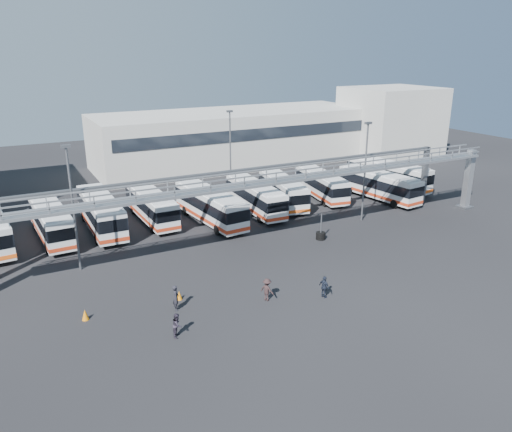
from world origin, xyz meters
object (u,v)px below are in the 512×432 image
bus_3 (151,205)px  cone_right (179,295)px  light_pole_left (73,202)px  bus_6 (283,190)px  bus_4 (210,205)px  bus_2 (101,212)px  pedestrian_c (267,290)px  bus_1 (51,221)px  bus_5 (255,196)px  pedestrian_b (177,325)px  bus_7 (321,184)px  bus_8 (379,184)px  light_pole_back (230,149)px  pedestrian_a (176,298)px  tire_stack (321,235)px  pedestrian_d (324,287)px  bus_9 (388,174)px  cone_left (85,315)px  light_pole_mid (365,167)px

bus_3 → cone_right: size_ratio=16.04×
light_pole_left → bus_6: (23.56, 7.65, -3.98)m
light_pole_left → bus_4: light_pole_left is taller
bus_2 → pedestrian_c: 21.55m
bus_1 → cone_right: size_ratio=16.48×
bus_1 → cone_right: bus_1 is taller
bus_3 → bus_5: size_ratio=0.98×
light_pole_left → pedestrian_b: size_ratio=6.51×
bus_2 → bus_6: bearing=-2.4°
bus_1 → pedestrian_b: bearing=-80.7°
bus_2 → bus_5: size_ratio=1.07×
bus_2 → pedestrian_c: bearing=-69.6°
bus_2 → bus_7: bearing=-1.3°
bus_8 → light_pole_back: bearing=139.3°
bus_5 → pedestrian_a: bus_5 is taller
bus_6 → bus_7: bus_6 is taller
bus_6 → tire_stack: bus_6 is taller
bus_5 → pedestrian_d: (-4.79, -19.81, -0.96)m
pedestrian_b → pedestrian_d: pedestrian_d is taller
bus_7 → bus_9: bearing=5.2°
cone_left → pedestrian_c: bearing=-15.2°
bus_9 → bus_5: bearing=172.0°
bus_2 → bus_9: 35.31m
pedestrian_c → tire_stack: size_ratio=0.66×
cone_left → pedestrian_a: bearing=-14.9°
light_pole_back → pedestrian_a: size_ratio=5.55×
light_pole_back → pedestrian_c: light_pole_back is taller
bus_3 → bus_2: bearing=-177.8°
light_pole_mid → cone_right: 24.44m
light_pole_back → bus_4: light_pole_back is taller
bus_3 → bus_8: (26.01, -4.74, 0.07)m
bus_1 → pedestrian_b: 22.03m
light_pole_mid → bus_1: light_pole_mid is taller
bus_3 → bus_6: (14.94, -1.26, -0.02)m
light_pole_left → pedestrian_d: bearing=-41.7°
light_pole_mid → cone_left: 30.44m
bus_7 → cone_left: (-30.02, -16.24, -1.37)m
light_pole_back → cone_left: bearing=-133.3°
bus_1 → bus_6: size_ratio=1.02×
bus_2 → cone_left: (-4.54, -16.96, -1.56)m
bus_6 → pedestrian_c: bearing=-113.0°
pedestrian_a → pedestrian_b: pedestrian_a is taller
bus_7 → pedestrian_c: bus_7 is taller
bus_4 → bus_6: bearing=6.2°
light_pole_mid → bus_6: bearing=117.2°
bus_9 → tire_stack: bus_9 is taller
pedestrian_b → cone_right: pedestrian_b is taller
light_pole_back → pedestrian_d: bearing=-101.0°
pedestrian_d → tire_stack: tire_stack is taller
light_pole_mid → light_pole_back: size_ratio=1.00×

